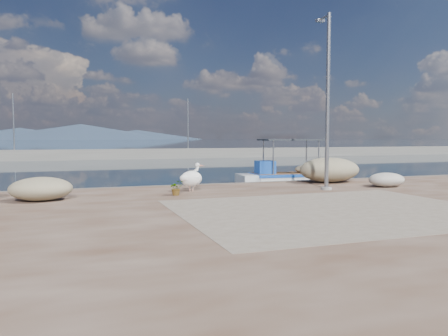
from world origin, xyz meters
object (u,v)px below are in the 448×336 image
Objects in this scene: pelican at (192,178)px; lamp_post at (327,107)px; boat_right at (289,180)px; bollard_near at (191,179)px.

pelican is 6.09m from lamp_post.
pelican is at bearing 167.27° from lamp_post.
bollard_near is (-6.99, -4.65, 0.70)m from boat_right.
lamp_post is 6.18m from bollard_near.
boat_right reaches higher than bollard_near.
pelican is 1.49× the size of bollard_near.
lamp_post reaches higher than pelican.
boat_right is 8.43m from bollard_near.
bollard_near is at bearing 53.95° from pelican.
lamp_post is at bearing -34.57° from pelican.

